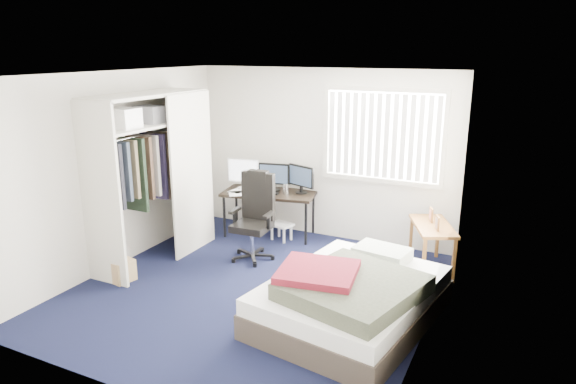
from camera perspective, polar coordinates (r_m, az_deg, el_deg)
The scene contains 10 objects.
ground at distance 6.21m, azimuth -3.71°, elevation -10.78°, with size 4.20×4.20×0.00m, color black.
room_shell at distance 5.70m, azimuth -3.98°, elevation 2.94°, with size 4.20×4.20×4.20m.
window_assembly at distance 7.21m, azimuth 10.49°, elevation 6.14°, with size 1.72×0.09×1.32m.
closet at distance 6.90m, azimuth -15.01°, elevation 3.34°, with size 0.64×1.84×2.22m.
desk at distance 7.72m, azimuth -2.03°, elevation 0.33°, with size 1.48×0.89×1.14m.
office_chair at distance 6.96m, azimuth -3.76°, elevation -3.70°, with size 0.59×0.59×1.19m.
footstool at distance 7.64m, azimuth -0.73°, elevation -3.94°, with size 0.36×0.31×0.26m.
nightstand at distance 6.80m, azimuth 15.77°, elevation -4.06°, with size 0.76×0.98×0.78m.
bed at distance 5.46m, azimuth 6.96°, elevation -11.48°, with size 1.80×2.22×0.66m.
pine_box at distance 6.73m, azimuth -18.28°, elevation -8.15°, with size 0.36×0.27×0.27m, color tan.
Camera 1 is at (2.77, -4.82, 2.76)m, focal length 32.00 mm.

